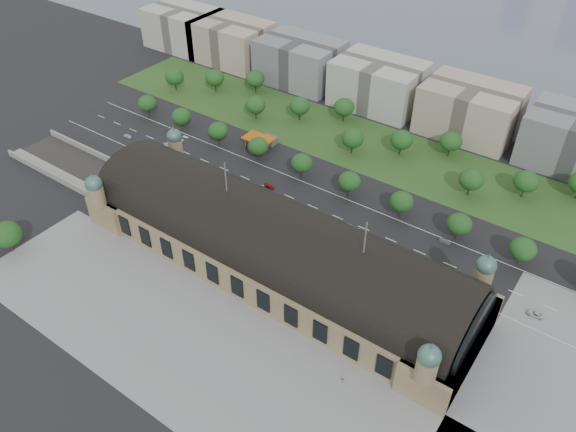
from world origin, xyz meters
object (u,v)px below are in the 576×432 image
Objects in this scene: traffic_car_3 at (270,186)px; parked_car_4 at (228,198)px; traffic_car_6 at (535,314)px; parked_car_2 at (227,193)px; bus_west at (282,201)px; traffic_car_5 at (445,241)px; traffic_car_2 at (231,186)px; parked_car_6 at (231,193)px; pedestrian_0 at (343,381)px; parked_car_3 at (239,197)px; parked_car_5 at (233,194)px; petrol_station at (264,139)px; traffic_car_4 at (373,240)px; bus_east at (406,266)px; parked_car_1 at (213,192)px; traffic_car_1 at (169,145)px; traffic_car_0 at (127,136)px; bus_mid at (344,228)px; parked_car_0 at (198,178)px.

traffic_car_3 is 19.33m from parked_car_4.
parked_car_2 reaches higher than traffic_car_6.
bus_west is at bearing -95.83° from traffic_car_6.
traffic_car_3 is 0.39× the size of bus_west.
traffic_car_2 is at bearing 98.01° from traffic_car_5.
pedestrian_0 is (87.06, -52.71, 0.25)m from parked_car_6.
traffic_car_5 is 1.02× the size of parked_car_4.
parked_car_5 is at bearing -128.47° from parked_car_3.
petrol_station is at bearing 169.84° from parked_car_5.
traffic_car_4 is 0.41× the size of bus_east.
parked_car_5 is 1.05× the size of parked_car_6.
bus_east reaches higher than parked_car_6.
parked_car_3 is at bearing 64.02° from traffic_car_2.
traffic_car_4 is at bearing 120.32° from traffic_car_5.
petrol_station is 2.92× the size of parked_car_6.
parked_car_1 reaches higher than parked_car_2.
traffic_car_6 reaches higher than parked_car_6.
traffic_car_6 is at bearing 70.57° from parked_car_1.
petrol_station is 43.85m from parked_car_3.
traffic_car_3 is 0.82× the size of parked_car_1.
traffic_car_3 is at bearing 110.00° from parked_car_2.
traffic_car_5 is at bearing 82.53° from parked_car_1.
bus_east is (84.04, -2.02, 0.76)m from traffic_car_2.
parked_car_3 and parked_car_6 have the same top height.
traffic_car_1 is 0.96× the size of parked_car_6.
traffic_car_0 is 0.96× the size of parked_car_6.
bus_mid reaches higher than traffic_car_4.
bus_mid is 29.55m from bus_east.
petrol_station is 1.12× the size of bus_mid.
traffic_car_6 is 144.61m from parked_car_0.
parked_car_4 is at bearing -80.40° from parked_car_3.
pedestrian_0 is at bearing 26.03° from parked_car_6.
bus_mid is at bearing 76.75° from bus_east.
traffic_car_3 is 0.95× the size of parked_car_5.
petrol_station is 44.78m from parked_car_1.
traffic_car_1 reaches higher than traffic_car_5.
pedestrian_0 reaches higher than traffic_car_4.
parked_car_4 is (73.01, -10.36, -0.09)m from traffic_car_0.
traffic_car_5 is 0.35× the size of bus_west.
traffic_car_5 is 76.28m from pedestrian_0.
parked_car_2 is 0.49× the size of bus_east.
pedestrian_0 is (76.72, -66.13, 0.25)m from traffic_car_3.
parked_car_3 is (76.23, -6.77, -0.09)m from traffic_car_0.
traffic_car_4 is at bearing -89.82° from bus_mid.
traffic_car_0 is 23.14m from traffic_car_1.
traffic_car_1 is at bearing 90.39° from traffic_car_5.
parked_car_2 reaches higher than traffic_car_4.
pedestrian_0 is at bearing -128.95° from bus_west.
traffic_car_3 is 14.69m from parked_car_3.
bus_west is at bearing 79.47° from parked_car_5.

